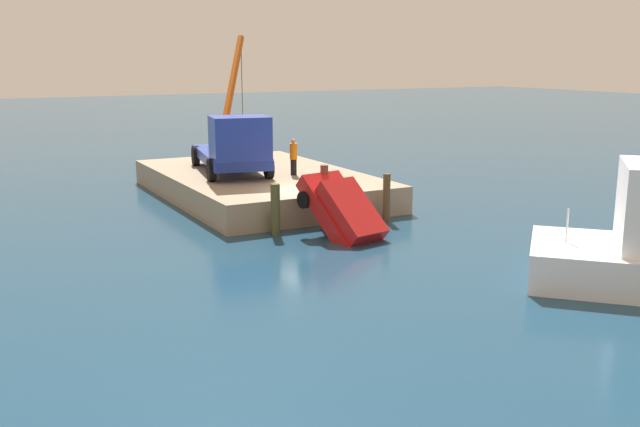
% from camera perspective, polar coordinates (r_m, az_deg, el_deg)
% --- Properties ---
extents(ground, '(200.00, 200.00, 0.00)m').
position_cam_1_polar(ground, '(29.39, -0.65, -0.43)').
color(ground, navy).
extents(dock, '(13.26, 8.32, 1.18)m').
position_cam_1_polar(dock, '(34.09, -4.87, 2.32)').
color(dock, gray).
rests_on(dock, ground).
extents(crane_truck, '(10.39, 5.49, 6.50)m').
position_cam_1_polar(crane_truck, '(33.22, -6.84, 5.48)').
color(crane_truck, navy).
rests_on(crane_truck, dock).
extents(dock_worker, '(0.34, 0.34, 1.67)m').
position_cam_1_polar(dock_worker, '(32.95, -2.12, 4.53)').
color(dock_worker, black).
rests_on(dock_worker, dock).
extents(salvaged_car, '(4.25, 2.66, 3.52)m').
position_cam_1_polar(salvaged_car, '(26.18, 2.33, -0.61)').
color(salvaged_car, red).
rests_on(salvaged_car, ground).
extents(piling_near, '(0.35, 0.35, 1.91)m').
position_cam_1_polar(piling_near, '(26.72, -3.56, 0.35)').
color(piling_near, brown).
rests_on(piling_near, ground).
extents(piling_mid, '(0.30, 0.30, 2.49)m').
position_cam_1_polar(piling_mid, '(27.42, 0.34, 1.30)').
color(piling_mid, brown).
rests_on(piling_mid, ground).
extents(piling_far, '(0.30, 0.30, 1.92)m').
position_cam_1_polar(piling_far, '(29.02, 5.31, 1.29)').
color(piling_far, brown).
rests_on(piling_far, ground).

